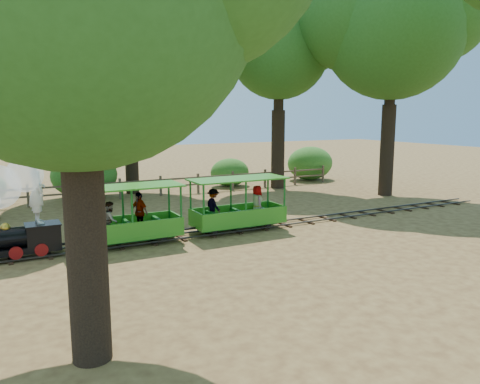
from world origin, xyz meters
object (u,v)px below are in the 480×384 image
carriage_rear (236,209)px  locomotive (9,201)px  carriage_front (127,221)px  fence (180,183)px

carriage_rear → locomotive: bearing=179.5°
carriage_front → locomotive: bearing=178.3°
locomotive → fence: size_ratio=0.16×
locomotive → carriage_front: 3.32m
carriage_front → carriage_rear: same height
locomotive → carriage_rear: (6.97, -0.06, -0.88)m
carriage_rear → fence: bearing=83.3°
carriage_front → fence: size_ratio=0.19×
carriage_front → carriage_rear: 3.78m
carriage_front → fence: (4.72, 8.02, -0.18)m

